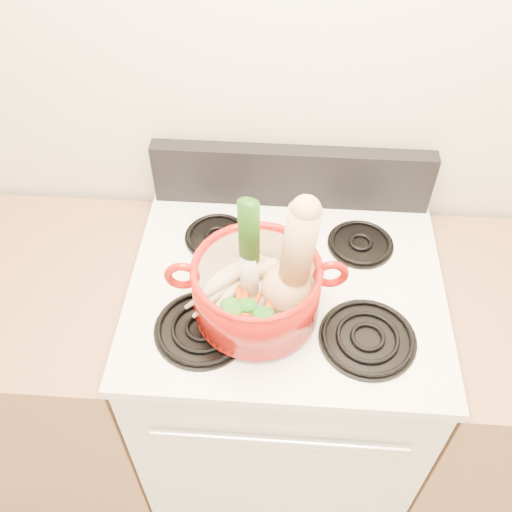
# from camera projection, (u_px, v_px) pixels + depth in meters

# --- Properties ---
(wall_back) EXTENTS (3.50, 0.02, 2.60)m
(wall_back) POSITION_uv_depth(u_px,v_px,m) (297.00, 81.00, 1.40)
(wall_back) COLOR silver
(wall_back) RESTS_ON floor
(stove_body) EXTENTS (0.76, 0.65, 0.92)m
(stove_body) POSITION_uv_depth(u_px,v_px,m) (280.00, 382.00, 1.78)
(stove_body) COLOR silver
(stove_body) RESTS_ON floor
(cooktop) EXTENTS (0.78, 0.67, 0.03)m
(cooktop) POSITION_uv_depth(u_px,v_px,m) (286.00, 286.00, 1.43)
(cooktop) COLOR white
(cooktop) RESTS_ON stove_body
(control_backsplash) EXTENTS (0.76, 0.05, 0.18)m
(control_backsplash) POSITION_uv_depth(u_px,v_px,m) (292.00, 177.00, 1.56)
(control_backsplash) COLOR black
(control_backsplash) RESTS_ON cooktop
(oven_handle) EXTENTS (0.60, 0.02, 0.02)m
(oven_handle) POSITION_uv_depth(u_px,v_px,m) (279.00, 441.00, 1.32)
(oven_handle) COLOR silver
(oven_handle) RESTS_ON stove_body
(burner_front_left) EXTENTS (0.22, 0.22, 0.02)m
(burner_front_left) POSITION_uv_depth(u_px,v_px,m) (202.00, 328.00, 1.32)
(burner_front_left) COLOR black
(burner_front_left) RESTS_ON cooktop
(burner_front_right) EXTENTS (0.22, 0.22, 0.02)m
(burner_front_right) POSITION_uv_depth(u_px,v_px,m) (368.00, 338.00, 1.30)
(burner_front_right) COLOR black
(burner_front_right) RESTS_ON cooktop
(burner_back_left) EXTENTS (0.17, 0.17, 0.02)m
(burner_back_left) POSITION_uv_depth(u_px,v_px,m) (217.00, 236.00, 1.52)
(burner_back_left) COLOR black
(burner_back_left) RESTS_ON cooktop
(burner_back_right) EXTENTS (0.17, 0.17, 0.02)m
(burner_back_right) POSITION_uv_depth(u_px,v_px,m) (361.00, 243.00, 1.50)
(burner_back_right) COLOR black
(burner_back_right) RESTS_ON cooktop
(dutch_oven) EXTENTS (0.31, 0.31, 0.14)m
(dutch_oven) POSITION_uv_depth(u_px,v_px,m) (257.00, 289.00, 1.29)
(dutch_oven) COLOR #99100A
(dutch_oven) RESTS_ON burner_front_left
(pot_handle_left) EXTENTS (0.08, 0.03, 0.08)m
(pot_handle_left) POSITION_uv_depth(u_px,v_px,m) (182.00, 276.00, 1.25)
(pot_handle_left) COLOR #99100A
(pot_handle_left) RESTS_ON dutch_oven
(pot_handle_right) EXTENTS (0.08, 0.03, 0.08)m
(pot_handle_right) POSITION_uv_depth(u_px,v_px,m) (331.00, 274.00, 1.26)
(pot_handle_right) COLOR #99100A
(pot_handle_right) RESTS_ON dutch_oven
(squash) EXTENTS (0.17, 0.15, 0.30)m
(squash) POSITION_uv_depth(u_px,v_px,m) (288.00, 259.00, 1.21)
(squash) COLOR tan
(squash) RESTS_ON dutch_oven
(leek) EXTENTS (0.06, 0.06, 0.31)m
(leek) POSITION_uv_depth(u_px,v_px,m) (249.00, 251.00, 1.22)
(leek) COLOR beige
(leek) RESTS_ON dutch_oven
(ginger) EXTENTS (0.08, 0.07, 0.04)m
(ginger) POSITION_uv_depth(u_px,v_px,m) (261.00, 267.00, 1.36)
(ginger) COLOR #D2BD81
(ginger) RESTS_ON dutch_oven
(parsnip_0) EXTENTS (0.15, 0.21, 0.06)m
(parsnip_0) POSITION_uv_depth(u_px,v_px,m) (232.00, 289.00, 1.32)
(parsnip_0) COLOR #EFE2C3
(parsnip_0) RESTS_ON dutch_oven
(parsnip_1) EXTENTS (0.17, 0.19, 0.06)m
(parsnip_1) POSITION_uv_depth(u_px,v_px,m) (225.00, 285.00, 1.32)
(parsnip_1) COLOR beige
(parsnip_1) RESTS_ON dutch_oven
(parsnip_2) EXTENTS (0.06, 0.17, 0.05)m
(parsnip_2) POSITION_uv_depth(u_px,v_px,m) (245.00, 281.00, 1.32)
(parsnip_2) COLOR #EEE8C2
(parsnip_2) RESTS_ON dutch_oven
(parsnip_3) EXTENTS (0.16, 0.15, 0.06)m
(parsnip_3) POSITION_uv_depth(u_px,v_px,m) (218.00, 285.00, 1.30)
(parsnip_3) COLOR beige
(parsnip_3) RESTS_ON dutch_oven
(carrot_0) EXTENTS (0.08, 0.17, 0.05)m
(carrot_0) POSITION_uv_depth(u_px,v_px,m) (241.00, 301.00, 1.30)
(carrot_0) COLOR #D2570A
(carrot_0) RESTS_ON dutch_oven
(carrot_1) EXTENTS (0.07, 0.17, 0.05)m
(carrot_1) POSITION_uv_depth(u_px,v_px,m) (243.00, 301.00, 1.29)
(carrot_1) COLOR #C35209
(carrot_1) RESTS_ON dutch_oven
(carrot_2) EXTENTS (0.04, 0.19, 0.05)m
(carrot_2) POSITION_uv_depth(u_px,v_px,m) (269.00, 310.00, 1.27)
(carrot_2) COLOR #CD500A
(carrot_2) RESTS_ON dutch_oven
(carrot_3) EXTENTS (0.09, 0.14, 0.04)m
(carrot_3) POSITION_uv_depth(u_px,v_px,m) (249.00, 312.00, 1.25)
(carrot_3) COLOR #C04709
(carrot_3) RESTS_ON dutch_oven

